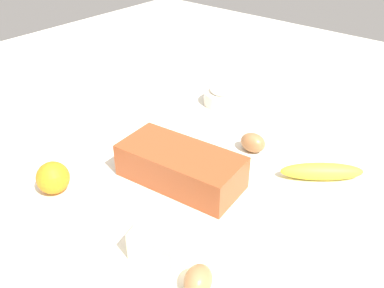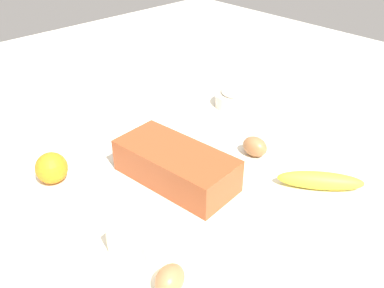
% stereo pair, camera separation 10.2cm
% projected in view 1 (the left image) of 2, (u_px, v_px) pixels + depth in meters
% --- Properties ---
extents(ground_plane, '(2.40, 2.40, 0.02)m').
position_uv_depth(ground_plane, '(192.00, 161.00, 1.05)').
color(ground_plane, silver).
extents(loaf_pan, '(0.29, 0.16, 0.08)m').
position_uv_depth(loaf_pan, '(181.00, 166.00, 0.94)').
color(loaf_pan, '#9E4723').
rests_on(loaf_pan, ground_plane).
extents(flour_bowl, '(0.12, 0.12, 0.06)m').
position_uv_depth(flour_bowl, '(224.00, 95.00, 1.28)').
color(flour_bowl, silver).
rests_on(flour_bowl, ground_plane).
extents(banana, '(0.18, 0.15, 0.04)m').
position_uv_depth(banana, '(322.00, 171.00, 0.96)').
color(banana, yellow).
rests_on(banana, ground_plane).
extents(orange_fruit, '(0.07, 0.07, 0.07)m').
position_uv_depth(orange_fruit, '(53.00, 178.00, 0.92)').
color(orange_fruit, orange).
rests_on(orange_fruit, ground_plane).
extents(butter_block, '(0.10, 0.08, 0.06)m').
position_uv_depth(butter_block, '(157.00, 244.00, 0.76)').
color(butter_block, '#F4EDB2').
rests_on(butter_block, ground_plane).
extents(egg_near_butter, '(0.07, 0.07, 0.05)m').
position_uv_depth(egg_near_butter, '(198.00, 280.00, 0.70)').
color(egg_near_butter, '#AD7547').
rests_on(egg_near_butter, ground_plane).
extents(egg_beside_bowl, '(0.07, 0.05, 0.05)m').
position_uv_depth(egg_beside_bowl, '(253.00, 143.00, 1.06)').
color(egg_beside_bowl, '#A36E42').
rests_on(egg_beside_bowl, ground_plane).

